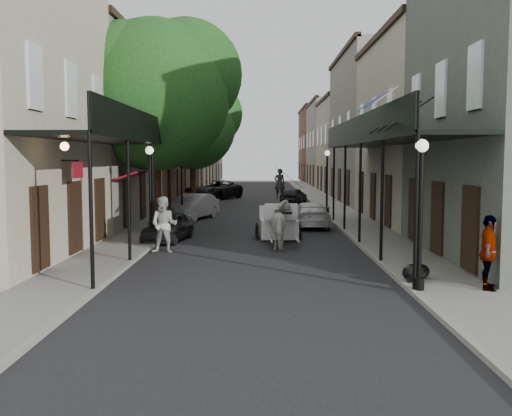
{
  "coord_description": "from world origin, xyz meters",
  "views": [
    {
      "loc": [
        0.21,
        -15.93,
        3.37
      ],
      "look_at": [
        0.01,
        4.29,
        1.6
      ],
      "focal_mm": 40.0,
      "sensor_mm": 36.0,
      "label": 1
    }
  ],
  "objects_px": {
    "lamppost_right_far": "(327,180)",
    "pedestrian_sidewalk_right": "(488,253)",
    "car_right_near": "(310,215)",
    "car_right_far": "(294,195)",
    "car_left_near": "(168,227)",
    "pedestrian_sidewalk_left": "(189,200)",
    "car_left_far": "(215,190)",
    "horse": "(283,224)",
    "carriage": "(278,211)",
    "pedestrian_walking": "(164,225)",
    "car_left_mid": "(193,207)",
    "lamppost_right_near": "(420,212)",
    "lamppost_left": "(150,192)",
    "tree_near": "(164,89)",
    "tree_far": "(198,123)"
  },
  "relations": [
    {
      "from": "tree_far",
      "to": "car_right_far",
      "type": "height_order",
      "value": "tree_far"
    },
    {
      "from": "pedestrian_walking",
      "to": "pedestrian_sidewalk_right",
      "type": "xyz_separation_m",
      "value": [
        9.05,
        -6.12,
        0.04
      ]
    },
    {
      "from": "tree_far",
      "to": "horse",
      "type": "relative_size",
      "value": 4.08
    },
    {
      "from": "lamppost_left",
      "to": "lamppost_right_far",
      "type": "relative_size",
      "value": 1.0
    },
    {
      "from": "lamppost_left",
      "to": "car_left_mid",
      "type": "distance_m",
      "value": 9.53
    },
    {
      "from": "lamppost_right_far",
      "to": "carriage",
      "type": "relative_size",
      "value": 1.25
    },
    {
      "from": "car_left_near",
      "to": "lamppost_left",
      "type": "bearing_deg",
      "value": -106.01
    },
    {
      "from": "lamppost_right_near",
      "to": "car_left_near",
      "type": "height_order",
      "value": "lamppost_right_near"
    },
    {
      "from": "horse",
      "to": "pedestrian_walking",
      "type": "xyz_separation_m",
      "value": [
        -4.28,
        -1.24,
        0.12
      ]
    },
    {
      "from": "pedestrian_sidewalk_right",
      "to": "car_right_far",
      "type": "height_order",
      "value": "pedestrian_sidewalk_right"
    },
    {
      "from": "lamppost_right_far",
      "to": "car_right_near",
      "type": "distance_m",
      "value": 6.48
    },
    {
      "from": "car_right_far",
      "to": "tree_far",
      "type": "bearing_deg",
      "value": 39.21
    },
    {
      "from": "lamppost_left",
      "to": "tree_near",
      "type": "bearing_deg",
      "value": 91.34
    },
    {
      "from": "carriage",
      "to": "car_left_far",
      "type": "relative_size",
      "value": 0.52
    },
    {
      "from": "horse",
      "to": "car_left_mid",
      "type": "relative_size",
      "value": 0.5
    },
    {
      "from": "car_left_far",
      "to": "lamppost_right_far",
      "type": "bearing_deg",
      "value": -34.47
    },
    {
      "from": "carriage",
      "to": "car_right_near",
      "type": "relative_size",
      "value": 0.7
    },
    {
      "from": "car_left_near",
      "to": "car_left_mid",
      "type": "height_order",
      "value": "car_left_mid"
    },
    {
      "from": "lamppost_right_far",
      "to": "pedestrian_sidewalk_right",
      "type": "xyz_separation_m",
      "value": [
        1.7,
        -20.0,
        -1.0
      ]
    },
    {
      "from": "pedestrian_sidewalk_right",
      "to": "pedestrian_sidewalk_left",
      "type": "bearing_deg",
      "value": 48.87
    },
    {
      "from": "lamppost_left",
      "to": "car_left_far",
      "type": "distance_m",
      "value": 24.88
    },
    {
      "from": "carriage",
      "to": "lamppost_left",
      "type": "bearing_deg",
      "value": -159.63
    },
    {
      "from": "car_left_near",
      "to": "car_right_far",
      "type": "relative_size",
      "value": 1.01
    },
    {
      "from": "tree_far",
      "to": "pedestrian_walking",
      "type": "relative_size",
      "value": 4.26
    },
    {
      "from": "car_right_far",
      "to": "lamppost_left",
      "type": "bearing_deg",
      "value": 90.96
    },
    {
      "from": "lamppost_left",
      "to": "car_left_near",
      "type": "distance_m",
      "value": 1.87
    },
    {
      "from": "carriage",
      "to": "pedestrian_sidewalk_left",
      "type": "xyz_separation_m",
      "value": [
        -5.09,
        10.22,
        -0.3
      ]
    },
    {
      "from": "tree_near",
      "to": "car_left_near",
      "type": "relative_size",
      "value": 2.75
    },
    {
      "from": "car_right_near",
      "to": "car_right_far",
      "type": "relative_size",
      "value": 1.22
    },
    {
      "from": "lamppost_right_far",
      "to": "car_left_mid",
      "type": "bearing_deg",
      "value": -161.46
    },
    {
      "from": "lamppost_right_far",
      "to": "car_left_far",
      "type": "distance_m",
      "value": 15.03
    },
    {
      "from": "pedestrian_sidewalk_left",
      "to": "car_left_near",
      "type": "bearing_deg",
      "value": 82.88
    },
    {
      "from": "car_left_near",
      "to": "car_left_far",
      "type": "distance_m",
      "value": 23.77
    },
    {
      "from": "car_left_far",
      "to": "car_right_far",
      "type": "height_order",
      "value": "car_left_far"
    },
    {
      "from": "horse",
      "to": "carriage",
      "type": "distance_m",
      "value": 2.79
    },
    {
      "from": "lamppost_left",
      "to": "pedestrian_walking",
      "type": "relative_size",
      "value": 1.84
    },
    {
      "from": "lamppost_right_near",
      "to": "horse",
      "type": "distance_m",
      "value": 8.06
    },
    {
      "from": "pedestrian_walking",
      "to": "car_right_near",
      "type": "bearing_deg",
      "value": 59.64
    },
    {
      "from": "pedestrian_walking",
      "to": "lamppost_right_far",
      "type": "bearing_deg",
      "value": 68.83
    },
    {
      "from": "lamppost_left",
      "to": "lamppost_right_far",
      "type": "height_order",
      "value": "same"
    },
    {
      "from": "car_left_near",
      "to": "car_right_near",
      "type": "xyz_separation_m",
      "value": [
        6.2,
        4.79,
        0.02
      ]
    },
    {
      "from": "horse",
      "to": "car_left_mid",
      "type": "xyz_separation_m",
      "value": [
        -4.62,
        10.06,
        -0.2
      ]
    },
    {
      "from": "lamppost_right_near",
      "to": "car_right_near",
      "type": "bearing_deg",
      "value": 96.18
    },
    {
      "from": "pedestrian_walking",
      "to": "car_left_far",
      "type": "distance_m",
      "value": 26.73
    },
    {
      "from": "tree_far",
      "to": "car_right_far",
      "type": "xyz_separation_m",
      "value": [
        6.86,
        2.54,
        -5.24
      ]
    },
    {
      "from": "car_left_near",
      "to": "car_right_far",
      "type": "xyz_separation_m",
      "value": [
        6.22,
        19.64,
        -0.0
      ]
    },
    {
      "from": "horse",
      "to": "pedestrian_sidewalk_right",
      "type": "bearing_deg",
      "value": 120.23
    },
    {
      "from": "lamppost_right_near",
      "to": "car_left_near",
      "type": "distance_m",
      "value": 11.99
    },
    {
      "from": "tree_far",
      "to": "car_left_far",
      "type": "height_order",
      "value": "tree_far"
    },
    {
      "from": "tree_near",
      "to": "car_left_mid",
      "type": "distance_m",
      "value": 7.84
    }
  ]
}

